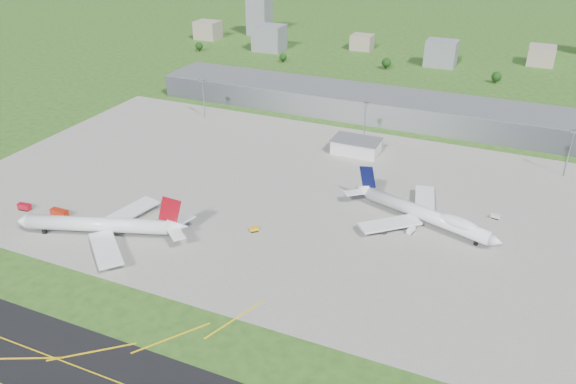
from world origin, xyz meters
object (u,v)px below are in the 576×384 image
at_px(airliner_red_twin, 104,225).
at_px(fire_truck, 60,213).
at_px(crash_tender, 24,207).
at_px(van_white_near, 411,231).
at_px(airliner_blue_quad, 425,214).
at_px(van_white_far, 495,217).
at_px(tug_yellow, 254,229).

xyz_separation_m(airliner_red_twin, fire_truck, (-30.56, 4.97, -3.73)).
xyz_separation_m(crash_tender, van_white_near, (171.58, 52.71, -0.34)).
height_order(airliner_blue_quad, crash_tender, airliner_blue_quad).
relative_size(airliner_blue_quad, fire_truck, 8.52).
bearing_deg(fire_truck, van_white_far, 22.86).
bearing_deg(tug_yellow, fire_truck, 154.08).
bearing_deg(van_white_far, airliner_red_twin, -141.59).
bearing_deg(crash_tender, fire_truck, -1.52).
distance_m(fire_truck, van_white_near, 160.03).
relative_size(crash_tender, van_white_far, 1.45).
height_order(airliner_red_twin, crash_tender, airliner_red_twin).
xyz_separation_m(airliner_blue_quad, fire_truck, (-155.72, -60.40, -3.53)).
bearing_deg(van_white_far, tug_yellow, -140.82).
xyz_separation_m(tug_yellow, van_white_far, (96.57, 54.27, 0.11)).
relative_size(fire_truck, van_white_near, 1.62).
relative_size(tug_yellow, van_white_near, 0.86).
relative_size(fire_truck, crash_tender, 1.33).
bearing_deg(tug_yellow, van_white_far, -12.20).
relative_size(crash_tender, van_white_near, 1.22).
bearing_deg(airliner_blue_quad, airliner_red_twin, -133.70).
xyz_separation_m(airliner_red_twin, van_white_far, (153.98, 83.82, -4.47)).
distance_m(crash_tender, van_white_near, 179.49).
height_order(fire_truck, van_white_near, fire_truck).
distance_m(airliner_blue_quad, tug_yellow, 76.77).
height_order(airliner_blue_quad, van_white_near, airliner_blue_quad).
bearing_deg(crash_tender, airliner_red_twin, -10.27).
xyz_separation_m(crash_tender, van_white_far, (204.40, 80.63, -0.48)).
xyz_separation_m(airliner_red_twin, tug_yellow, (57.40, 29.55, -4.58)).
bearing_deg(crash_tender, airliner_blue_quad, 12.84).
height_order(crash_tender, van_white_far, crash_tender).
relative_size(airliner_red_twin, fire_truck, 8.76).
height_order(airliner_blue_quad, tug_yellow, airliner_blue_quad).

